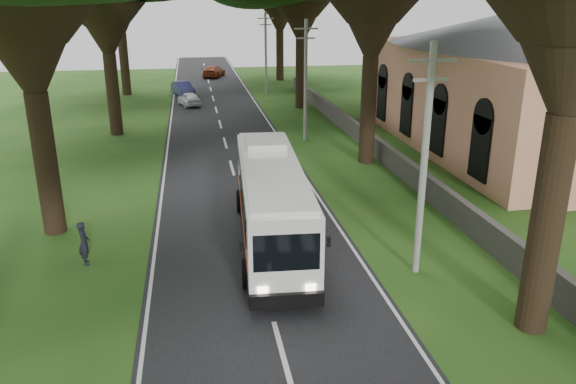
# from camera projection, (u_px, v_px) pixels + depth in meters

# --- Properties ---
(road) EXTENTS (8.00, 120.00, 0.04)m
(road) POSITION_uv_depth(u_px,v_px,m) (226.00, 147.00, 36.93)
(road) COLOR black
(road) RESTS_ON ground
(property_wall) EXTENTS (0.35, 50.00, 1.20)m
(property_wall) POSITION_uv_depth(u_px,v_px,m) (363.00, 136.00, 37.25)
(property_wall) COLOR #383533
(property_wall) RESTS_ON ground
(church) EXTENTS (14.00, 24.00, 11.60)m
(church) POSITION_uv_depth(u_px,v_px,m) (514.00, 72.00, 34.98)
(church) COLOR #E4926F
(church) RESTS_ON ground
(pole_near) EXTENTS (1.60, 0.24, 8.00)m
(pole_near) POSITION_uv_depth(u_px,v_px,m) (424.00, 159.00, 18.75)
(pole_near) COLOR gray
(pole_near) RESTS_ON ground
(pole_mid) EXTENTS (1.60, 0.24, 8.00)m
(pole_mid) POSITION_uv_depth(u_px,v_px,m) (306.00, 79.00, 37.38)
(pole_mid) COLOR gray
(pole_mid) RESTS_ON ground
(pole_far) EXTENTS (1.60, 0.24, 8.00)m
(pole_far) POSITION_uv_depth(u_px,v_px,m) (266.00, 52.00, 56.01)
(pole_far) COLOR gray
(pole_far) RESTS_ON ground
(coach_bus) EXTENTS (3.10, 11.21, 3.27)m
(coach_bus) POSITION_uv_depth(u_px,v_px,m) (271.00, 200.00, 22.08)
(coach_bus) COLOR white
(coach_bus) RESTS_ON ground
(distant_car_a) EXTENTS (2.38, 3.86, 1.23)m
(distant_car_a) POSITION_uv_depth(u_px,v_px,m) (189.00, 99.00, 50.79)
(distant_car_a) COLOR silver
(distant_car_a) RESTS_ON road
(distant_car_b) EXTENTS (2.53, 4.36, 1.36)m
(distant_car_b) POSITION_uv_depth(u_px,v_px,m) (183.00, 88.00, 56.20)
(distant_car_b) COLOR navy
(distant_car_b) RESTS_ON road
(distant_car_c) EXTENTS (3.30, 5.16, 1.39)m
(distant_car_c) POSITION_uv_depth(u_px,v_px,m) (214.00, 71.00, 69.35)
(distant_car_c) COLOR maroon
(distant_car_c) RESTS_ON road
(pedestrian) EXTENTS (0.54, 0.69, 1.66)m
(pedestrian) POSITION_uv_depth(u_px,v_px,m) (84.00, 243.00, 20.41)
(pedestrian) COLOR black
(pedestrian) RESTS_ON ground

